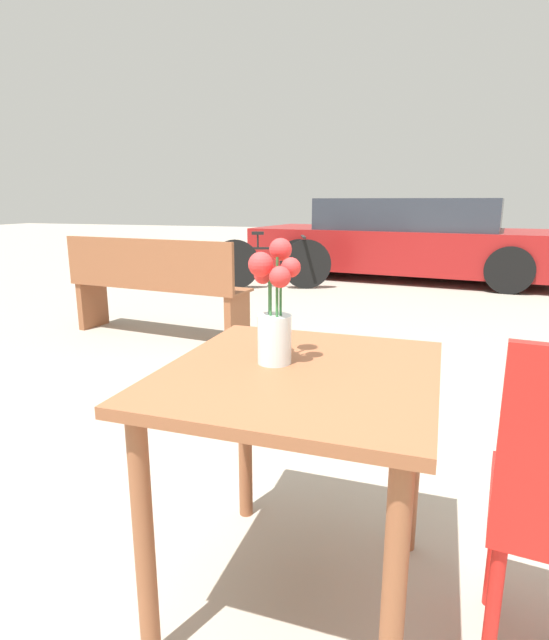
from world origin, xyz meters
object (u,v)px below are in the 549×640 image
bench_near (153,284)px  parked_car (408,240)px  bicycle (271,263)px  table_front (300,411)px  flower_vase (274,314)px

bench_near → parked_car: 4.59m
bicycle → bench_near: bearing=-94.0°
table_front → flower_vase: bearing=161.3°
flower_vase → bench_near: size_ratio=0.20×
bench_near → bicycle: bench_near is taller
table_front → parked_car: size_ratio=0.16×
bench_near → parked_car: size_ratio=0.35×
bicycle → parked_car: 2.30m
flower_vase → bicycle: size_ratio=0.22×
flower_vase → bench_near: flower_vase is taller
bicycle → table_front: bearing=-70.9°
table_front → flower_vase: 0.27m
bench_near → table_front: bearing=-51.5°
flower_vase → bicycle: flower_vase is taller
flower_vase → parked_car: (-0.00, 6.60, -0.28)m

